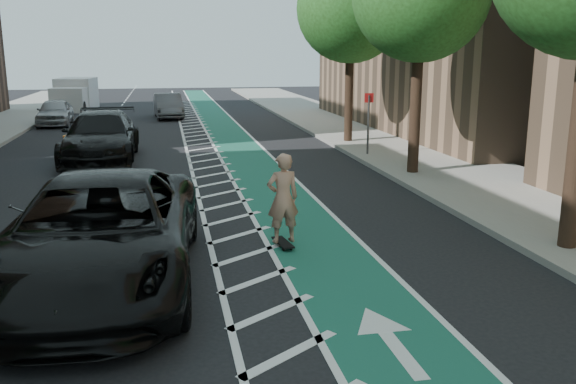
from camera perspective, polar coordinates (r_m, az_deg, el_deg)
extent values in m
plane|color=black|center=(10.98, -10.64, -8.70)|extent=(120.00, 120.00, 0.00)
cube|color=#19594A|center=(20.83, -2.86, 1.90)|extent=(2.00, 90.00, 0.01)
cube|color=silver|center=(20.67, -6.97, 1.73)|extent=(1.40, 90.00, 0.01)
cube|color=gray|center=(22.69, 13.61, 2.65)|extent=(5.00, 90.00, 0.15)
cube|color=gray|center=(21.77, 7.75, 2.49)|extent=(0.12, 90.00, 0.16)
cylinder|color=#382619|center=(19.94, 12.15, 7.50)|extent=(0.36, 0.36, 4.40)
cylinder|color=#382619|center=(27.44, 5.46, 9.17)|extent=(0.36, 0.36, 4.40)
sphere|color=#204416|center=(27.44, 5.63, 16.69)|extent=(4.20, 4.20, 4.20)
cylinder|color=#4C4C4C|center=(23.65, 7.52, 6.07)|extent=(0.08, 0.08, 2.40)
cube|color=red|center=(23.55, 7.60, 8.73)|extent=(0.35, 0.02, 0.35)
cube|color=black|center=(12.87, -0.48, -4.73)|extent=(0.35, 0.87, 0.03)
cylinder|color=black|center=(13.11, -1.24, -4.69)|extent=(0.04, 0.07, 0.06)
cylinder|color=black|center=(13.17, -0.52, -4.61)|extent=(0.04, 0.07, 0.06)
cylinder|color=black|center=(12.61, -0.43, -5.42)|extent=(0.04, 0.07, 0.06)
cylinder|color=black|center=(12.66, 0.31, -5.34)|extent=(0.04, 0.07, 0.06)
imported|color=tan|center=(12.61, -0.49, -0.57)|extent=(0.75, 0.54, 1.89)
imported|color=black|center=(11.05, -17.16, -3.67)|extent=(3.67, 7.10, 1.91)
imported|color=black|center=(23.83, -17.10, 4.95)|extent=(2.65, 6.30, 1.82)
imported|color=#9E9EA3|center=(36.43, -20.96, 7.00)|extent=(1.85, 4.33, 1.46)
imported|color=#55555A|center=(38.56, -11.14, 7.92)|extent=(1.89, 4.61, 1.48)
cube|color=silver|center=(46.40, -19.15, 8.71)|extent=(2.67, 3.66, 2.17)
cube|color=silver|center=(43.88, -19.83, 8.09)|extent=(2.31, 1.91, 1.63)
cylinder|color=black|center=(43.73, -21.17, 7.39)|extent=(0.33, 0.78, 0.76)
cylinder|color=black|center=(43.29, -18.65, 7.54)|extent=(0.33, 0.78, 0.76)
cylinder|color=black|center=(47.51, -20.03, 7.87)|extent=(0.33, 0.78, 0.76)
cylinder|color=black|center=(47.11, -17.69, 8.00)|extent=(0.33, 0.78, 0.76)
cylinder|color=#DD4E0B|center=(15.13, -19.36, -1.52)|extent=(0.48, 0.48, 0.83)
cylinder|color=silver|center=(15.16, -19.32, -2.03)|extent=(0.49, 0.49, 0.11)
cylinder|color=silver|center=(15.10, -19.39, -1.08)|extent=(0.49, 0.49, 0.11)
cylinder|color=black|center=(15.23, -19.24, -2.96)|extent=(0.61, 0.61, 0.04)
cylinder|color=orange|center=(24.74, -19.65, 3.98)|extent=(0.52, 0.52, 0.90)
cylinder|color=silver|center=(24.76, -19.62, 3.63)|extent=(0.53, 0.53, 0.12)
cylinder|color=silver|center=(24.72, -19.67, 4.28)|extent=(0.53, 0.53, 0.12)
cylinder|color=black|center=(24.80, -19.57, 2.99)|extent=(0.66, 0.66, 0.04)
cylinder|color=#FC5E0D|center=(25.08, -16.78, 4.39)|extent=(0.57, 0.57, 0.98)
cylinder|color=silver|center=(25.10, -16.76, 4.02)|extent=(0.58, 0.58, 0.13)
cylinder|color=silver|center=(25.06, -16.80, 4.71)|extent=(0.58, 0.58, 0.13)
cylinder|color=black|center=(25.15, -16.71, 3.33)|extent=(0.72, 0.72, 0.04)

